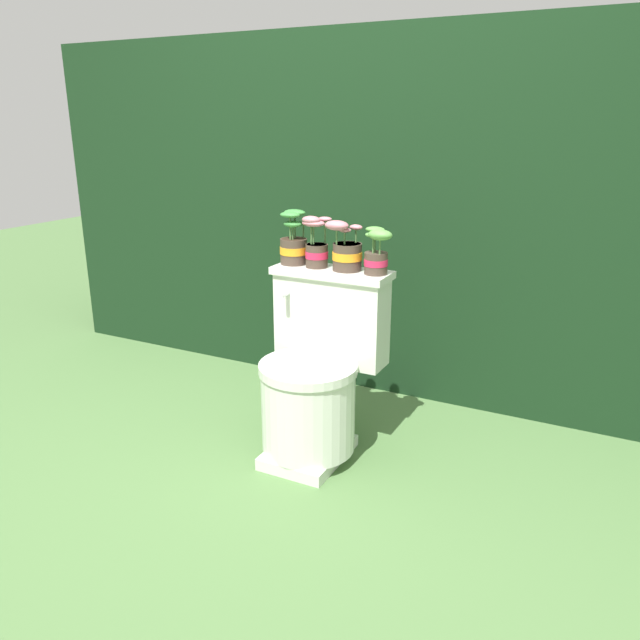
# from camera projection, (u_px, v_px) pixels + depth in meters

# --- Properties ---
(ground_plane) EXTENTS (12.00, 12.00, 0.00)m
(ground_plane) POSITION_uv_depth(u_px,v_px,m) (296.00, 451.00, 2.64)
(ground_plane) COLOR #4C703D
(hedge_backdrop) EXTENTS (3.86, 0.90, 1.75)m
(hedge_backdrop) POSITION_uv_depth(u_px,v_px,m) (401.00, 209.00, 3.38)
(hedge_backdrop) COLOR black
(hedge_backdrop) RESTS_ON ground
(toilet) EXTENTS (0.49, 0.50, 0.76)m
(toilet) POSITION_uv_depth(u_px,v_px,m) (316.00, 378.00, 2.55)
(toilet) COLOR silver
(toilet) RESTS_ON ground
(potted_plant_left) EXTENTS (0.12, 0.12, 0.23)m
(potted_plant_left) POSITION_uv_depth(u_px,v_px,m) (294.00, 244.00, 2.60)
(potted_plant_left) COLOR #47382D
(potted_plant_left) RESTS_ON toilet
(potted_plant_midleft) EXTENTS (0.12, 0.09, 0.21)m
(potted_plant_midleft) POSITION_uv_depth(u_px,v_px,m) (316.00, 246.00, 2.54)
(potted_plant_midleft) COLOR #47382D
(potted_plant_midleft) RESTS_ON toilet
(potted_plant_middle) EXTENTS (0.14, 0.13, 0.20)m
(potted_plant_middle) POSITION_uv_depth(u_px,v_px,m) (346.00, 252.00, 2.49)
(potted_plant_middle) COLOR #47382D
(potted_plant_middle) RESTS_ON toilet
(potted_plant_midright) EXTENTS (0.12, 0.11, 0.19)m
(potted_plant_midright) POSITION_uv_depth(u_px,v_px,m) (376.00, 254.00, 2.42)
(potted_plant_midright) COLOR #47382D
(potted_plant_midright) RESTS_ON toilet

